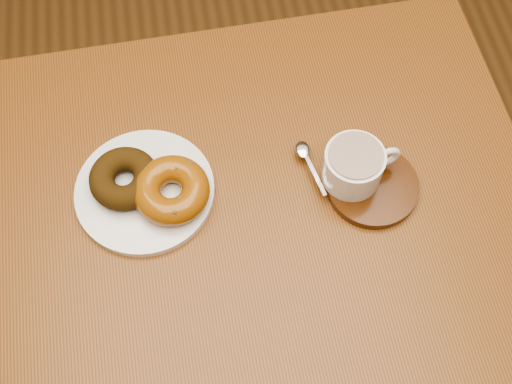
{
  "coord_description": "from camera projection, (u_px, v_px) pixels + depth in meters",
  "views": [
    {
      "loc": [
        -0.31,
        -0.65,
        1.65
      ],
      "look_at": [
        -0.25,
        -0.24,
        0.83
      ],
      "focal_mm": 45.0,
      "sensor_mm": 36.0,
      "label": 1
    }
  ],
  "objects": [
    {
      "name": "saucer",
      "position": [
        372.0,
        186.0,
        0.93
      ],
      "size": [
        0.16,
        0.16,
        0.01
      ],
      "primitive_type": "cylinder",
      "rotation": [
        0.0,
        0.0,
        -0.24
      ],
      "color": "#3B1B08",
      "rests_on": "cafe_table"
    },
    {
      "name": "coffee_cup",
      "position": [
        354.0,
        165.0,
        0.91
      ],
      "size": [
        0.11,
        0.09,
        0.06
      ],
      "rotation": [
        0.0,
        0.0,
        0.11
      ],
      "color": "silver",
      "rests_on": "saucer"
    },
    {
      "name": "donut_caramel",
      "position": [
        171.0,
        190.0,
        0.9
      ],
      "size": [
        0.12,
        0.12,
        0.04
      ],
      "rotation": [
        0.0,
        0.0,
        0.11
      ],
      "color": "#894D0E",
      "rests_on": "donut_plate"
    },
    {
      "name": "cafe_table",
      "position": [
        244.0,
        235.0,
        1.05
      ],
      "size": [
        0.89,
        0.67,
        0.81
      ],
      "rotation": [
        0.0,
        0.0,
        0.03
      ],
      "color": "brown",
      "rests_on": "ground"
    },
    {
      "name": "donut_cinnamon",
      "position": [
        124.0,
        179.0,
        0.91
      ],
      "size": [
        0.13,
        0.13,
        0.04
      ],
      "primitive_type": "torus",
      "rotation": [
        0.0,
        0.0,
        0.31
      ],
      "color": "#37230B",
      "rests_on": "donut_plate"
    },
    {
      "name": "donut_plate",
      "position": [
        145.0,
        191.0,
        0.93
      ],
      "size": [
        0.27,
        0.27,
        0.01
      ],
      "primitive_type": "cylinder",
      "rotation": [
        0.0,
        0.0,
        0.4
      ],
      "color": "silver",
      "rests_on": "cafe_table"
    },
    {
      "name": "teaspoon",
      "position": [
        305.0,
        154.0,
        0.95
      ],
      "size": [
        0.03,
        0.1,
        0.01
      ],
      "rotation": [
        0.0,
        0.0,
        0.21
      ],
      "color": "silver",
      "rests_on": "saucer"
    },
    {
      "name": "ground",
      "position": [
        330.0,
        241.0,
        1.78
      ],
      "size": [
        6.0,
        6.0,
        0.0
      ],
      "primitive_type": "plane",
      "color": "brown",
      "rests_on": "ground"
    }
  ]
}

